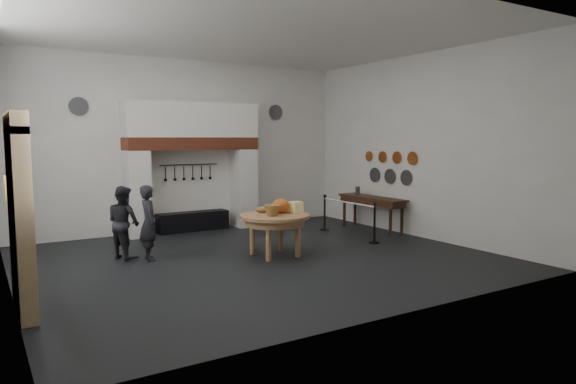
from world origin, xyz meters
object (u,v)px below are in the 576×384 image
barrier_post_near (375,224)px  visitor_near (149,223)px  visitor_far (124,222)px  work_table (275,216)px  barrier_post_far (325,213)px  side_table (372,198)px  iron_range (193,221)px

barrier_post_near → visitor_near: bearing=167.6°
visitor_near → visitor_far: bearing=48.9°
work_table → visitor_near: visitor_near is taller
visitor_far → barrier_post_far: 5.43m
visitor_far → side_table: size_ratio=0.68×
work_table → barrier_post_near: 2.69m
barrier_post_near → barrier_post_far: same height
iron_range → visitor_near: bearing=-126.2°
barrier_post_far → visitor_near: bearing=-169.7°
iron_range → side_table: size_ratio=0.86×
iron_range → visitor_near: visitor_near is taller
iron_range → work_table: bearing=-84.1°
visitor_far → barrier_post_near: (5.39, -1.49, -0.30)m
side_table → barrier_post_far: size_ratio=2.44×
visitor_near → barrier_post_far: (4.99, 0.91, -0.31)m
work_table → barrier_post_far: size_ratio=1.63×
iron_range → side_table: bearing=-30.7°
visitor_far → work_table: bearing=-139.7°
iron_range → barrier_post_far: size_ratio=2.11×
barrier_post_far → barrier_post_near: bearing=-90.0°
iron_range → barrier_post_far: bearing=-30.2°
iron_range → visitor_far: 3.31m
visitor_far → barrier_post_far: size_ratio=1.66×
barrier_post_far → work_table: bearing=-144.1°
iron_range → barrier_post_far: (3.04, -1.77, 0.20)m
visitor_near → side_table: 6.06m
work_table → barrier_post_near: (2.66, -0.08, -0.39)m
side_table → barrier_post_near: 1.76m
work_table → barrier_post_near: size_ratio=1.63×
barrier_post_near → barrier_post_far: 2.00m
iron_range → visitor_far: size_ratio=1.27×
visitor_far → iron_range: bearing=-68.4°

